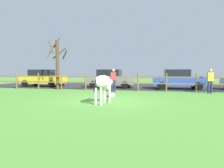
# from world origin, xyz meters

# --- Properties ---
(ground_plane) EXTENTS (60.00, 60.00, 0.00)m
(ground_plane) POSITION_xyz_m (0.00, 0.00, 0.00)
(ground_plane) COLOR #549338
(parking_asphalt) EXTENTS (28.00, 7.40, 0.05)m
(parking_asphalt) POSITION_xyz_m (0.00, 9.30, 0.03)
(parking_asphalt) COLOR #2D2D33
(parking_asphalt) RESTS_ON ground_plane
(paddock_fence) EXTENTS (20.38, 0.11, 1.32)m
(paddock_fence) POSITION_xyz_m (-0.87, 5.00, 0.75)
(paddock_fence) COLOR brown
(paddock_fence) RESTS_ON ground_plane
(bare_tree) EXTENTS (1.66, 1.66, 4.21)m
(bare_tree) POSITION_xyz_m (-5.36, 5.24, 2.18)
(bare_tree) COLOR #513A23
(bare_tree) RESTS_ON ground_plane
(zebra) EXTENTS (0.80, 1.90, 1.41)m
(zebra) POSITION_xyz_m (0.11, -1.05, 0.93)
(zebra) COLOR white
(zebra) RESTS_ON ground_plane
(crow_on_grass) EXTENTS (0.21, 0.10, 0.20)m
(crow_on_grass) POSITION_xyz_m (-0.06, 0.69, 0.13)
(crow_on_grass) COLOR black
(crow_on_grass) RESTS_ON ground_plane
(parked_car_grey) EXTENTS (4.01, 1.90, 1.56)m
(parked_car_grey) POSITION_xyz_m (-1.37, 7.20, 0.84)
(parked_car_grey) COLOR slate
(parked_car_grey) RESTS_ON parking_asphalt
(parked_car_yellow) EXTENTS (4.05, 1.99, 1.56)m
(parked_car_yellow) POSITION_xyz_m (-7.78, 7.14, 0.84)
(parked_car_yellow) COLOR yellow
(parked_car_yellow) RESTS_ON parking_asphalt
(parked_car_blue) EXTENTS (4.06, 2.01, 1.56)m
(parked_car_blue) POSITION_xyz_m (4.17, 6.96, 0.84)
(parked_car_blue) COLOR #2D4CAD
(parked_car_blue) RESTS_ON parking_asphalt
(visitor_left_of_tree) EXTENTS (0.40, 0.29, 1.64)m
(visitor_left_of_tree) POSITION_xyz_m (-0.52, 4.25, 0.91)
(visitor_left_of_tree) COLOR #232847
(visitor_left_of_tree) RESTS_ON ground_plane
(visitor_right_of_tree) EXTENTS (0.39, 0.27, 1.64)m
(visitor_right_of_tree) POSITION_xyz_m (5.98, 4.53, 0.91)
(visitor_right_of_tree) COLOR #232847
(visitor_right_of_tree) RESTS_ON ground_plane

